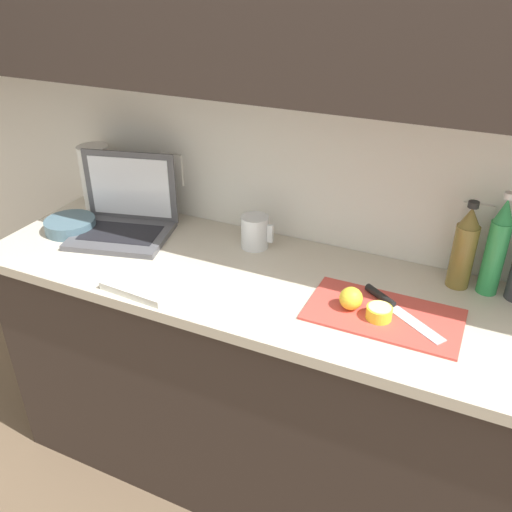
{
  "coord_description": "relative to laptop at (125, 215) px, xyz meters",
  "views": [
    {
      "loc": [
        0.27,
        -1.31,
        1.77
      ],
      "look_at": [
        -0.33,
        -0.01,
        0.96
      ],
      "focal_mm": 38.0,
      "sensor_mm": 36.0,
      "label": 1
    }
  ],
  "objects": [
    {
      "name": "counter_unit",
      "position": [
        0.91,
        -0.08,
        -0.5
      ],
      "size": [
        2.51,
        0.59,
        0.88
      ],
      "color": "#332823",
      "rests_on": "ground_plane"
    },
    {
      "name": "lemon_half_cut",
      "position": [
        0.96,
        -0.15,
        -0.04
      ],
      "size": [
        0.07,
        0.07,
        0.04
      ],
      "color": "yellow",
      "rests_on": "cutting_board"
    },
    {
      "name": "laptop",
      "position": [
        0.0,
        0.0,
        0.0
      ],
      "size": [
        0.39,
        0.34,
        0.28
      ],
      "rotation": [
        0.0,
        0.0,
        0.25
      ],
      "color": "#515156",
      "rests_on": "counter_unit"
    },
    {
      "name": "bottle_water_clear",
      "position": [
        1.13,
        0.13,
        0.06
      ],
      "size": [
        0.07,
        0.07,
        0.28
      ],
      "color": "olive",
      "rests_on": "counter_unit"
    },
    {
      "name": "wall_back",
      "position": [
        0.89,
        0.14,
        0.61
      ],
      "size": [
        5.2,
        0.38,
        2.6
      ],
      "color": "white",
      "rests_on": "ground_plane"
    },
    {
      "name": "ground_plane",
      "position": [
        0.89,
        -0.08,
        -0.95
      ],
      "size": [
        12.0,
        12.0,
        0.0
      ],
      "primitive_type": "plane",
      "color": "brown",
      "rests_on": "ground"
    },
    {
      "name": "bottle_oil_tall",
      "position": [
        1.22,
        0.13,
        0.08
      ],
      "size": [
        0.06,
        0.06,
        0.32
      ],
      "color": "#2D934C",
      "rests_on": "counter_unit"
    },
    {
      "name": "lemon_whole_beside",
      "position": [
        0.87,
        -0.14,
        -0.02
      ],
      "size": [
        0.07,
        0.07,
        0.07
      ],
      "color": "yellow",
      "rests_on": "cutting_board"
    },
    {
      "name": "measuring_cup",
      "position": [
        0.47,
        0.09,
        -0.01
      ],
      "size": [
        0.11,
        0.09,
        0.11
      ],
      "color": "silver",
      "rests_on": "counter_unit"
    },
    {
      "name": "knife",
      "position": [
        0.97,
        -0.08,
        -0.05
      ],
      "size": [
        0.26,
        0.19,
        0.02
      ],
      "rotation": [
        0.0,
        0.0,
        -0.6
      ],
      "color": "silver",
      "rests_on": "cutting_board"
    },
    {
      "name": "bowl_white",
      "position": [
        -0.19,
        -0.08,
        -0.04
      ],
      "size": [
        0.18,
        0.18,
        0.05
      ],
      "color": "slate",
      "rests_on": "counter_unit"
    },
    {
      "name": "cutting_board",
      "position": [
        0.97,
        -0.12,
        -0.06
      ],
      "size": [
        0.42,
        0.24,
        0.01
      ],
      "primitive_type": "cube",
      "color": "#D1473D",
      "rests_on": "counter_unit"
    },
    {
      "name": "dish_towel",
      "position": [
        0.28,
        -0.28,
        -0.05
      ],
      "size": [
        0.23,
        0.17,
        0.02
      ],
      "primitive_type": "cube",
      "rotation": [
        0.0,
        0.0,
        -0.07
      ],
      "color": "silver",
      "rests_on": "counter_unit"
    },
    {
      "name": "paper_towel_roll",
      "position": [
        -0.22,
        0.13,
        0.06
      ],
      "size": [
        0.12,
        0.12,
        0.25
      ],
      "color": "white",
      "rests_on": "counter_unit"
    }
  ]
}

